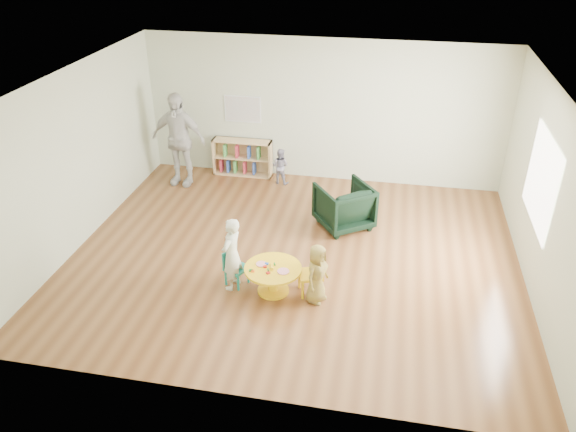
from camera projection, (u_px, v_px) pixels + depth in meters
The scene contains 11 objects.
room at pixel (296, 145), 8.04m from camera, with size 7.10×7.00×2.80m.
activity_table at pixel (273, 275), 8.00m from camera, with size 0.82×0.82×0.45m.
kid_chair_left at pixel (234, 266), 8.18m from camera, with size 0.39×0.39×0.55m.
kid_chair_right at pixel (313, 273), 7.96m from camera, with size 0.42×0.42×0.61m.
bookshelf at pixel (242, 157), 11.50m from camera, with size 1.20×0.30×0.75m.
alphabet_poster at pixel (243, 109), 11.13m from camera, with size 0.74×0.01×0.54m.
armchair at pixel (344, 206), 9.60m from camera, with size 0.83×0.86×0.78m, color black.
child_left at pixel (232, 254), 7.97m from camera, with size 0.41×0.27×1.12m, color white.
child_right at pixel (317, 274), 7.74m from camera, with size 0.44×0.28×0.89m, color yellow.
toddler at pixel (280, 166), 11.12m from camera, with size 0.35×0.28×0.73m, color #1E1C47.
adult_caretaker at pixel (178, 139), 10.86m from camera, with size 1.09×0.45×1.85m, color silver.
Camera 1 is at (1.34, -7.40, 4.91)m, focal length 35.00 mm.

